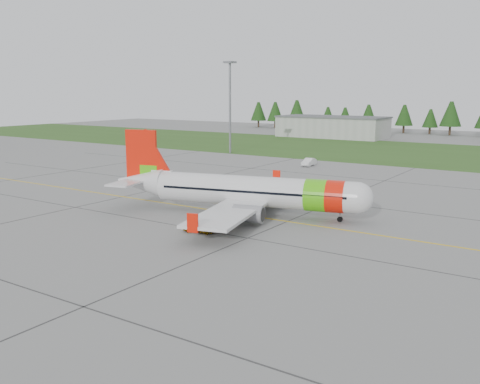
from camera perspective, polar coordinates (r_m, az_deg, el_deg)
The scene contains 9 objects.
ground at distance 57.51m, azimuth -7.60°, elevation -3.41°, with size 320.00×320.00×0.00m, color gray.
aircraft at distance 60.88m, azimuth 0.89°, elevation 0.08°, with size 30.48×28.66×9.38m.
follow_me_car at distance 53.51m, azimuth -4.37°, elevation -2.56°, with size 1.36×1.15×3.38m, color orange.
service_van at distance 101.69m, azimuth 7.37°, elevation 4.02°, with size 1.55×1.46×4.44m, color silver.
grass_strip at distance 130.00m, azimuth 16.90°, elevation 4.12°, with size 320.00×50.00×0.03m, color #30561E.
taxi_guideline at distance 63.57m, azimuth -2.87°, elevation -1.96°, with size 120.00×0.25×0.02m, color gold.
hangar_west at distance 166.31m, azimuth 9.81°, elevation 6.80°, with size 32.00×14.00×6.00m, color #A8A8A3.
floodlight_mast at distance 121.38m, azimuth -1.07°, elevation 8.87°, with size 0.50×0.50×20.00m, color slate.
treeline at distance 183.84m, azimuth 22.10°, elevation 7.17°, with size 160.00×8.00×10.00m, color #1C3F14, non-canonical shape.
Camera 1 is at (36.85, -41.88, 13.97)m, focal length 40.00 mm.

